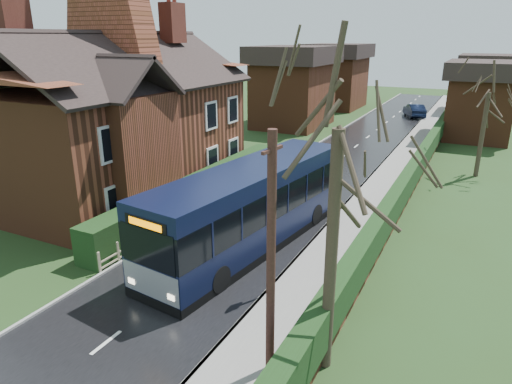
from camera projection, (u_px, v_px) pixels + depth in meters
The scene contains 18 objects.
ground at pixel (214, 258), 18.38m from camera, with size 140.00×140.00×0.00m, color #223F1B.
road at pixel (303, 188), 26.84m from camera, with size 6.00×100.00×0.02m, color black.
pavement at pixel (376, 198), 25.02m from camera, with size 2.50×100.00×0.14m, color slate.
kerb_right at pixel (354, 195), 25.53m from camera, with size 0.12×100.00×0.14m, color gray.
kerb_left at pixel (257, 180), 28.11m from camera, with size 0.12×100.00×0.10m, color gray.
front_hedge at pixel (200, 190), 24.00m from camera, with size 1.20×16.00×1.60m, color black.
picket_fence at pixel (212, 199), 23.80m from camera, with size 0.10×16.00×0.90m, color tan, non-canonical shape.
right_wall_hedge at pixel (407, 185), 24.06m from camera, with size 0.60×50.00×1.80m.
brick_house at pixel (120, 116), 24.69m from camera, with size 9.30×14.60×10.30m.
bus at pixel (250, 208), 18.89m from camera, with size 4.07×11.67×3.47m.
car_silver at pixel (249, 179), 26.52m from camera, with size 1.47×3.65×1.24m, color #B5B6BA.
car_green at pixel (194, 208), 21.87m from camera, with size 1.82×4.48×1.30m, color black.
car_distant at pixel (414, 110), 50.16m from camera, with size 1.53×4.39×1.45m, color black.
bus_stop_sign at pixel (272, 240), 15.15m from camera, with size 0.11×0.47×3.12m.
telegraph_pole at pixel (271, 261), 11.04m from camera, with size 0.22×0.85×6.56m.
tree_right_near at pixel (340, 109), 10.21m from camera, with size 4.30×4.30×9.29m.
tree_right_far at pixel (490, 86), 27.33m from camera, with size 3.91×3.91×7.55m.
tree_house_side at pixel (133, 43), 29.27m from camera, with size 4.76×4.76×10.81m.
Camera 1 is at (8.90, -14.02, 8.49)m, focal length 32.00 mm.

